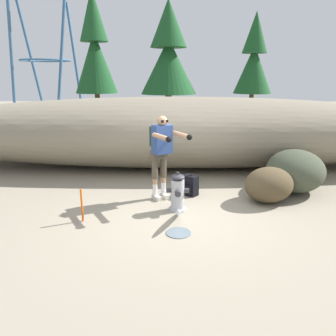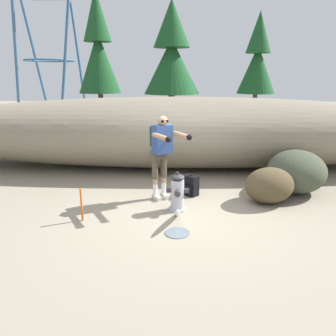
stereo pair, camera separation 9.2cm
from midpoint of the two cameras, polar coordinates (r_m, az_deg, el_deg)
The scene contains 12 objects.
ground_plane at distance 6.29m, azimuth 2.03°, elevation -7.84°, with size 56.00×56.00×0.04m, color gray.
dirt_embankment at distance 9.31m, azimuth 1.62°, elevation 6.27°, with size 16.31×3.20×1.93m, color gray.
fire_hydrant at distance 6.26m, azimuth 1.26°, elevation -4.31°, with size 0.43×0.38×0.76m.
hydrant_water_jet at distance 5.73m, azimuth 1.31°, elevation -8.32°, with size 0.41×1.03×0.50m.
utility_worker at distance 6.58m, azimuth -1.52°, elevation 3.59°, with size 0.83×1.03×1.74m.
spare_backpack at distance 7.09m, azimuth 3.53°, elevation -3.04°, with size 0.36×0.36×0.47m.
boulder_large at distance 7.80m, azimuth 20.82°, elevation -0.42°, with size 1.51×1.26×0.92m, color #404735.
boulder_mid at distance 6.98m, azimuth 16.70°, elevation -2.78°, with size 1.05×0.87×0.71m, color #4F412A.
pine_tree_far_left at distance 17.22m, azimuth -12.71°, elevation 19.17°, with size 2.06×2.06×6.47m.
pine_tree_left at distance 16.06m, azimuth -0.09°, elevation 18.84°, with size 2.60×2.60×5.82m.
pine_tree_center at distance 17.85m, azimuth 14.48°, elevation 17.58°, with size 1.91×1.91×5.53m.
survey_stake at distance 6.01m, azimuth -15.10°, elevation -6.24°, with size 0.04×0.04×0.60m, color #E55914.
Camera 1 is at (-0.20, -5.76, 2.49)m, focal length 35.24 mm.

